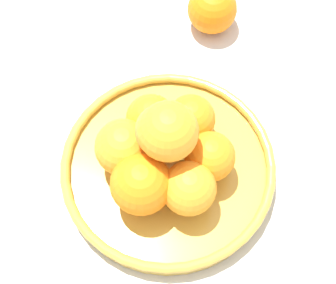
# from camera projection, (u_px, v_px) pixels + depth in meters

# --- Properties ---
(ground_plane) EXTENTS (4.00, 4.00, 0.00)m
(ground_plane) POSITION_uv_depth(u_px,v_px,m) (168.00, 173.00, 0.81)
(ground_plane) COLOR beige
(fruit_bowl) EXTENTS (0.30, 0.30, 0.04)m
(fruit_bowl) POSITION_uv_depth(u_px,v_px,m) (168.00, 169.00, 0.80)
(fruit_bowl) COLOR gold
(fruit_bowl) RESTS_ON ground_plane
(orange_pile) EXTENTS (0.18, 0.19, 0.14)m
(orange_pile) POSITION_uv_depth(u_px,v_px,m) (164.00, 150.00, 0.73)
(orange_pile) COLOR orange
(orange_pile) RESTS_ON fruit_bowl
(stray_orange) EXTENTS (0.08, 0.08, 0.08)m
(stray_orange) POSITION_uv_depth(u_px,v_px,m) (212.00, 9.00, 0.89)
(stray_orange) COLOR orange
(stray_orange) RESTS_ON ground_plane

